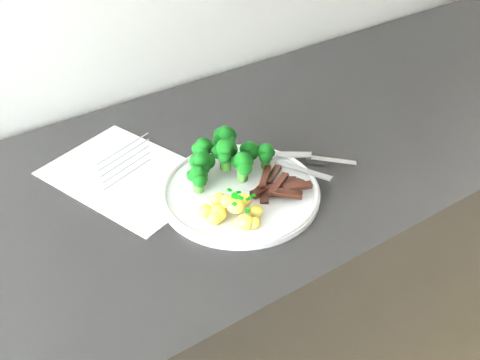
% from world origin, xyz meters
% --- Properties ---
extents(counter, '(2.37, 0.59, 0.89)m').
position_xyz_m(counter, '(0.06, 1.67, 0.44)').
color(counter, black).
rests_on(counter, ground).
extents(recipe_paper, '(0.27, 0.32, 0.00)m').
position_xyz_m(recipe_paper, '(-0.17, 1.75, 0.89)').
color(recipe_paper, white).
rests_on(recipe_paper, counter).
extents(plate, '(0.26, 0.26, 0.01)m').
position_xyz_m(plate, '(-0.04, 1.60, 0.90)').
color(plate, white).
rests_on(plate, counter).
extents(broccoli, '(0.16, 0.11, 0.07)m').
position_xyz_m(broccoli, '(-0.04, 1.65, 0.94)').
color(broccoli, '#326821').
rests_on(broccoli, plate).
extents(potatoes, '(0.09, 0.09, 0.04)m').
position_xyz_m(potatoes, '(-0.09, 1.55, 0.91)').
color(potatoes, yellow).
rests_on(potatoes, plate).
extents(beef_strips, '(0.09, 0.10, 0.02)m').
position_xyz_m(beef_strips, '(0.01, 1.56, 0.91)').
color(beef_strips, black).
rests_on(beef_strips, plate).
extents(fork, '(0.07, 0.16, 0.01)m').
position_xyz_m(fork, '(0.06, 1.60, 0.91)').
color(fork, silver).
rests_on(fork, plate).
extents(knife, '(0.15, 0.13, 0.02)m').
position_xyz_m(knife, '(0.12, 1.59, 0.90)').
color(knife, silver).
rests_on(knife, plate).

